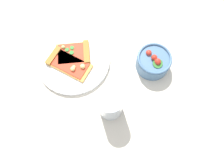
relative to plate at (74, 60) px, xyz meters
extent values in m
plane|color=beige|center=(0.04, 0.01, -0.01)|extent=(2.40, 2.40, 0.00)
cylinder|color=white|center=(0.00, 0.00, 0.00)|extent=(0.26, 0.26, 0.01)
cube|color=gold|center=(0.00, -0.02, 0.01)|extent=(0.16, 0.09, 0.01)
cube|color=#B77A33|center=(-0.06, -0.03, 0.01)|extent=(0.03, 0.08, 0.02)
cube|color=red|center=(0.00, -0.02, 0.02)|extent=(0.13, 0.08, 0.00)
sphere|color=#F2D87F|center=(0.05, -0.01, 0.02)|extent=(0.02, 0.02, 0.02)
sphere|color=#F2D87F|center=(0.03, -0.02, 0.02)|extent=(0.01, 0.01, 0.01)
sphere|color=#F2D87F|center=(0.03, -0.03, 0.02)|extent=(0.02, 0.02, 0.02)
cube|color=#E5B256|center=(-0.01, 0.02, 0.01)|extent=(0.15, 0.14, 0.01)
cube|color=#B77A33|center=(0.02, 0.05, 0.01)|extent=(0.07, 0.08, 0.02)
cube|color=red|center=(-0.01, 0.02, 0.02)|extent=(0.13, 0.12, 0.00)
cylinder|color=#388433|center=(-0.04, 0.01, 0.02)|extent=(0.01, 0.01, 0.00)
sphere|color=#EAD172|center=(-0.05, 0.02, 0.02)|extent=(0.01, 0.01, 0.01)
cylinder|color=#388433|center=(-0.03, 0.03, 0.02)|extent=(0.01, 0.01, 0.00)
cylinder|color=#388433|center=(-0.02, 0.02, 0.02)|extent=(0.02, 0.02, 0.00)
cylinder|color=#4C7299|center=(0.24, 0.14, 0.02)|extent=(0.12, 0.12, 0.06)
torus|color=#4C7299|center=(0.24, 0.14, 0.05)|extent=(0.11, 0.11, 0.01)
sphere|color=red|center=(0.25, 0.13, 0.06)|extent=(0.02, 0.02, 0.02)
sphere|color=red|center=(0.24, 0.14, 0.06)|extent=(0.02, 0.02, 0.02)
sphere|color=red|center=(0.21, 0.15, 0.05)|extent=(0.02, 0.02, 0.02)
sphere|color=red|center=(0.25, 0.13, 0.06)|extent=(0.02, 0.02, 0.02)
cylinder|color=#388433|center=(0.26, 0.13, 0.05)|extent=(0.05, 0.05, 0.01)
cylinder|color=silver|center=(0.21, -0.07, 0.06)|extent=(0.08, 0.08, 0.12)
cylinder|color=black|center=(0.21, -0.07, 0.04)|extent=(0.07, 0.07, 0.10)
camera|label=1|loc=(0.30, -0.19, 0.69)|focal=34.61mm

